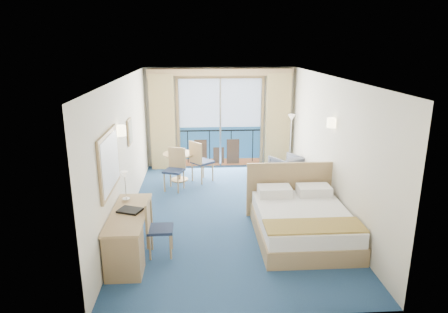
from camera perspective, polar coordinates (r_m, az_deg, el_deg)
floor at (r=8.20m, az=0.74°, el=-7.92°), size 6.50×6.50×0.00m
room_walls at (r=7.66m, az=0.79°, el=4.34°), size 4.04×6.54×2.72m
balcony_door at (r=10.93m, az=-0.57°, el=4.48°), size 2.36×0.03×2.52m
curtain_left at (r=10.79m, az=-8.77°, el=4.85°), size 0.65×0.22×2.55m
curtain_right at (r=10.95m, az=7.67°, el=5.06°), size 0.65×0.22×2.55m
pelmet at (r=10.62m, az=-0.51°, el=11.97°), size 3.80×0.25×0.18m
mirror at (r=6.39m, az=-16.06°, el=-0.77°), size 0.05×1.25×0.95m
wall_print at (r=8.23m, az=-13.31°, el=3.46°), size 0.04×0.42×0.52m
sconce_left at (r=7.16m, az=-14.53°, el=3.60°), size 0.18×0.18×0.18m
sconce_right at (r=7.89m, az=15.12°, el=4.67°), size 0.18×0.18×0.18m
bed at (r=7.23m, az=11.03°, el=-9.02°), size 1.73×2.05×1.09m
nightstand at (r=8.50m, az=12.67°, el=-5.36°), size 0.43×0.41×0.57m
phone at (r=8.42m, az=12.41°, el=-3.20°), size 0.20×0.16×0.08m
armchair at (r=10.10m, az=8.88°, el=-1.58°), size 0.91×0.92×0.62m
floor_lamp at (r=10.68m, az=9.57°, el=4.01°), size 0.21×0.21×1.52m
desk at (r=6.26m, az=-13.94°, el=-12.18°), size 0.56×1.61×0.76m
desk_chair at (r=6.54m, az=-9.83°, el=-9.59°), size 0.42×0.41×0.93m
folder at (r=6.52m, az=-13.30°, el=-7.49°), size 0.43×0.38×0.03m
desk_lamp at (r=6.82m, az=-13.98°, el=-3.27°), size 0.13×0.13×0.50m
round_table at (r=9.93m, az=-6.46°, el=-0.48°), size 0.77×0.77×0.70m
table_chair_a at (r=9.74m, az=-3.53°, el=-0.39°), size 0.63×0.63×1.03m
table_chair_b at (r=9.34m, az=-6.98°, el=-1.41°), size 0.54×0.55×0.98m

